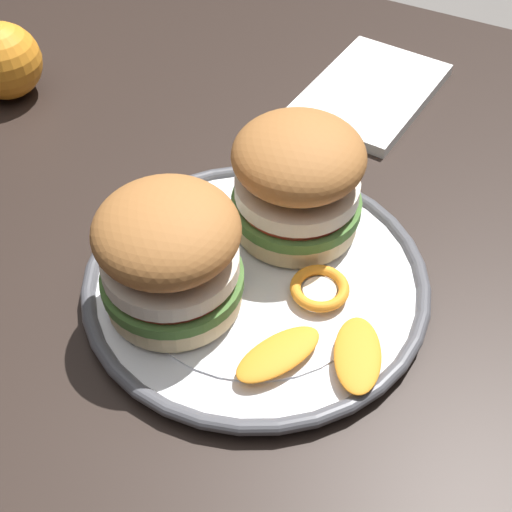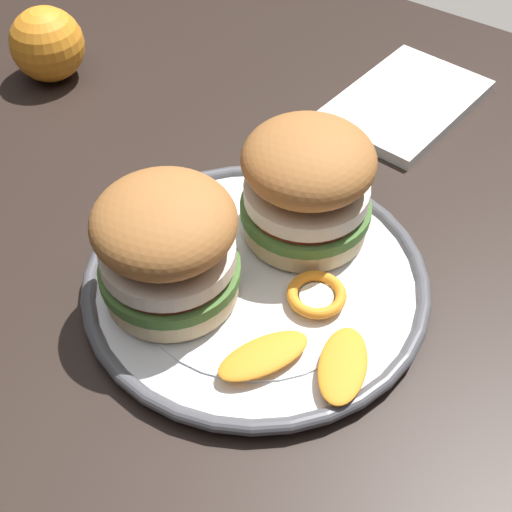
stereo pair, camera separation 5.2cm
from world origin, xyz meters
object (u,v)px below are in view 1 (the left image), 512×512
object	(u,v)px
dinner_plate	(256,282)
sandwich_half_left	(169,253)
sandwich_half_right	(298,179)
whole_orange	(3,61)
dining_table	(210,296)

from	to	relation	value
dinner_plate	sandwich_half_left	distance (m)	0.09
dinner_plate	sandwich_half_right	world-z (taller)	sandwich_half_right
sandwich_half_left	whole_orange	bearing A→B (deg)	150.89
dining_table	dinner_plate	world-z (taller)	dinner_plate
whole_orange	sandwich_half_left	bearing A→B (deg)	-29.11
dining_table	sandwich_half_left	distance (m)	0.18
dining_table	whole_orange	xyz separation A→B (m)	(-0.29, 0.09, 0.13)
dinner_plate	whole_orange	distance (m)	0.38
dinner_plate	sandwich_half_right	distance (m)	0.09
dinner_plate	whole_orange	size ratio (longest dim) A/B	3.53
sandwich_half_right	whole_orange	distance (m)	0.37
sandwich_half_left	whole_orange	xyz separation A→B (m)	(-0.32, 0.18, -0.03)
dinner_plate	dining_table	bearing A→B (deg)	150.62
dining_table	sandwich_half_right	bearing A→B (deg)	20.41
sandwich_half_right	whole_orange	world-z (taller)	sandwich_half_right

